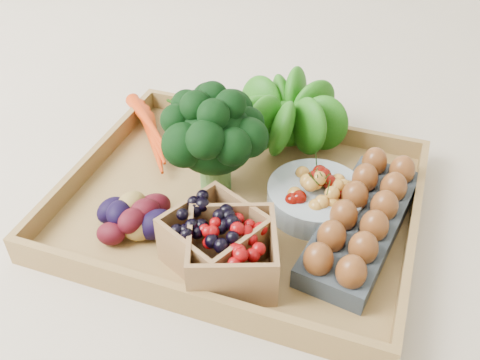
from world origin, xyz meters
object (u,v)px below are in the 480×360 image
(tray, at_px, (240,205))
(egg_carton, at_px, (361,225))
(broccoli, at_px, (215,155))
(cherry_bowl, at_px, (316,198))

(tray, xyz_separation_m, egg_carton, (0.20, -0.01, 0.02))
(broccoli, distance_m, cherry_bowl, 0.17)
(tray, xyz_separation_m, broccoli, (-0.05, 0.02, 0.07))
(tray, bearing_deg, cherry_bowl, 12.63)
(broccoli, xyz_separation_m, egg_carton, (0.25, -0.03, -0.05))
(tray, bearing_deg, egg_carton, -2.22)
(tray, height_order, egg_carton, egg_carton)
(broccoli, relative_size, egg_carton, 0.58)
(broccoli, bearing_deg, egg_carton, -6.48)
(broccoli, bearing_deg, cherry_bowl, 2.04)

